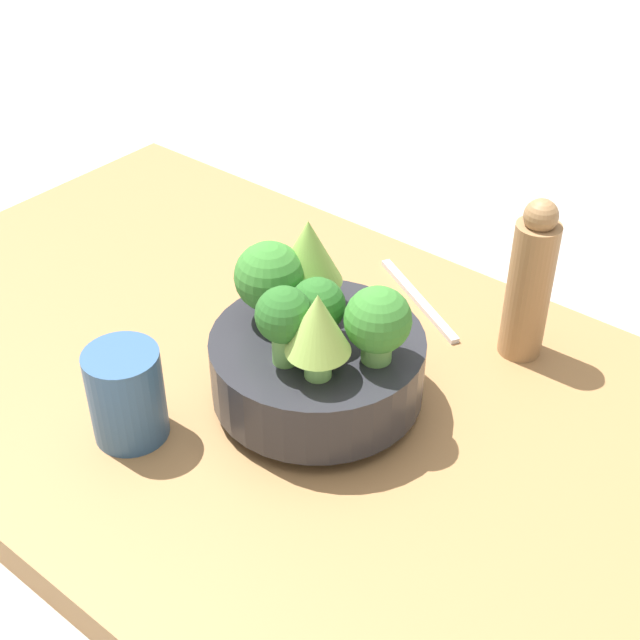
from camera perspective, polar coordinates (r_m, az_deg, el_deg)
ground_plane at (r=0.92m, az=-1.42°, el=-6.38°), size 6.00×6.00×0.00m
table at (r=0.91m, az=-1.44°, el=-5.46°), size 1.09×0.60×0.04m
bowl at (r=0.86m, az=-0.00°, el=-2.87°), size 0.21×0.21×0.08m
broccoli_floret_right at (r=0.84m, az=-3.06°, el=2.83°), size 0.07×0.07×0.08m
broccoli_floret_center at (r=0.82m, az=-0.00°, el=0.89°), size 0.05×0.05×0.07m
romanesco_piece_near at (r=0.84m, az=-0.74°, el=4.23°), size 0.07×0.07×0.10m
romanesco_piece_far at (r=0.76m, az=-0.14°, el=-0.41°), size 0.06×0.06×0.09m
broccoli_floret_left at (r=0.79m, az=3.72°, el=-0.13°), size 0.06×0.06×0.07m
broccoli_floret_back at (r=0.78m, az=-2.32°, el=0.09°), size 0.05×0.05×0.08m
cup at (r=0.84m, az=-12.28°, el=-4.69°), size 0.07×0.07×0.09m
pepper_mill at (r=0.92m, az=13.28°, el=2.33°), size 0.05×0.05×0.18m
fork at (r=1.02m, az=6.31°, el=1.33°), size 0.16×0.09×0.01m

